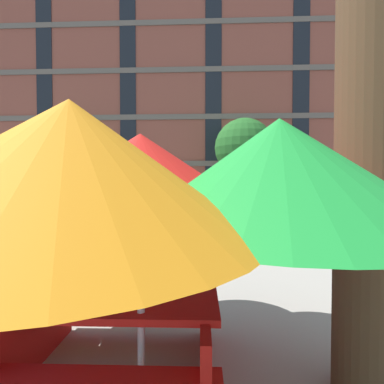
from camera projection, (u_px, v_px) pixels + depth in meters
name	position (u px, v px, depth m)	size (l,w,h in m)	color
ground_plane	(220.00, 231.00, 11.34)	(120.00, 120.00, 0.00)	#38383A
sidewalk_far	(214.00, 212.00, 18.13)	(56.00, 3.60, 0.12)	#9E998E
apartment_building	(211.00, 114.00, 26.09)	(41.15, 12.08, 16.00)	#934C3D
pickup_white	(52.00, 199.00, 15.37)	(5.10, 2.12, 2.20)	silver
sedan_gray	(171.00, 200.00, 15.10)	(4.40, 1.98, 1.78)	slate
pickup_silver	(294.00, 199.00, 14.84)	(5.10, 2.12, 2.20)	#A8AAB2
street_tree_left	(75.00, 157.00, 18.22)	(2.54, 2.64, 4.89)	#4C3823
street_tree_middle	(246.00, 149.00, 17.63)	(3.45, 3.58, 5.65)	#4C3823
patio_umbrella	(140.00, 176.00, 2.34)	(3.94, 3.94, 2.20)	silver
picnic_table	(118.00, 330.00, 2.66)	(1.82, 1.54, 0.77)	red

